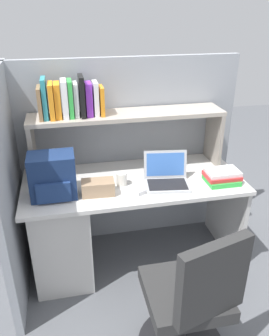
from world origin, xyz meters
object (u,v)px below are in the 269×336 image
Objects in this scene: computer_mouse at (138,190)px; paper_cup at (121,179)px; tissue_box at (98,188)px; office_chair at (190,307)px; laptop at (166,177)px; backpack at (53,177)px.

paper_cup is (-0.09, 0.13, 0.03)m from computer_mouse.
tissue_box reaches higher than paper_cup.
computer_mouse is at bearing -95.33° from office_chair.
paper_cup is at bearing 30.79° from tissue_box.
laptop is 0.90m from office_chair.
backpack reaches higher than tissue_box.
paper_cup is at bearing 100.43° from computer_mouse.
backpack is 0.58m from computer_mouse.
backpack is at bearing 175.84° from tissue_box.
computer_mouse is 1.09× the size of paper_cup.
tissue_box is (0.29, -0.04, -0.10)m from backpack.
laptop is at bearing 0.88° from backpack.
backpack is at bearing -179.12° from laptop.
laptop reaches higher than office_chair.
backpack is at bearing -172.91° from paper_cup.
office_chair is at bearing -103.98° from computer_mouse.
laptop is at bearing -4.31° from computer_mouse.
tissue_box is (-0.18, -0.09, 0.00)m from paper_cup.
computer_mouse is 0.27m from tissue_box.
laptop is 3.29× the size of computer_mouse.
laptop reaches higher than tissue_box.
backpack is at bearing -64.87° from office_chair.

